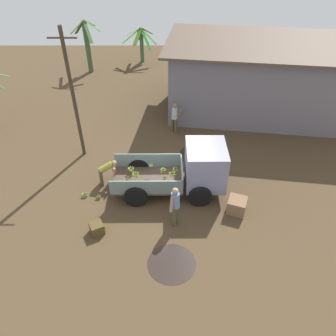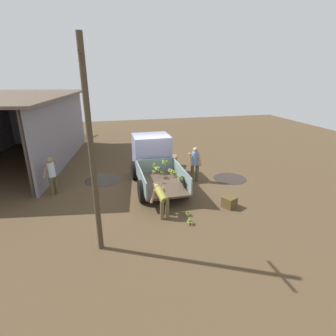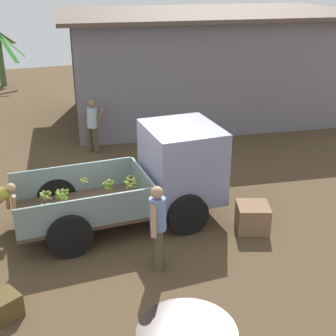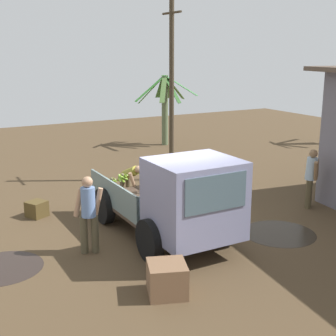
{
  "view_description": "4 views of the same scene",
  "coord_description": "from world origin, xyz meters",
  "px_view_note": "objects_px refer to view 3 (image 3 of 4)",
  "views": [
    {
      "loc": [
        -0.32,
        -10.13,
        9.0
      ],
      "look_at": [
        -0.32,
        -0.13,
        1.1
      ],
      "focal_mm": 35.0,
      "sensor_mm": 36.0,
      "label": 1
    },
    {
      "loc": [
        -10.99,
        1.96,
        4.84
      ],
      "look_at": [
        -0.87,
        -0.48,
        1.07
      ],
      "focal_mm": 28.0,
      "sensor_mm": 36.0,
      "label": 2
    },
    {
      "loc": [
        -2.41,
        -8.94,
        5.23
      ],
      "look_at": [
        0.55,
        -0.8,
        1.46
      ],
      "focal_mm": 50.0,
      "sensor_mm": 36.0,
      "label": 3
    },
    {
      "loc": [
        8.8,
        -4.95,
        4.18
      ],
      "look_at": [
        -0.53,
        0.18,
        1.49
      ],
      "focal_mm": 50.0,
      "sensor_mm": 36.0,
      "label": 4
    }
  ],
  "objects_px": {
    "cargo_truck": "(164,171)",
    "person_foreground_visitor": "(158,224)",
    "wooden_crate_1": "(253,217)",
    "person_bystander_near_shed": "(93,124)",
    "wooden_crate_0": "(5,306)"
  },
  "relations": [
    {
      "from": "person_bystander_near_shed",
      "to": "wooden_crate_0",
      "type": "distance_m",
      "value": 7.32
    },
    {
      "from": "person_bystander_near_shed",
      "to": "wooden_crate_0",
      "type": "relative_size",
      "value": 3.63
    },
    {
      "from": "wooden_crate_1",
      "to": "person_foreground_visitor",
      "type": "bearing_deg",
      "value": -165.89
    },
    {
      "from": "wooden_crate_0",
      "to": "wooden_crate_1",
      "type": "height_order",
      "value": "wooden_crate_1"
    },
    {
      "from": "person_foreground_visitor",
      "to": "cargo_truck",
      "type": "bearing_deg",
      "value": -93.28
    },
    {
      "from": "cargo_truck",
      "to": "wooden_crate_0",
      "type": "bearing_deg",
      "value": -147.33
    },
    {
      "from": "cargo_truck",
      "to": "person_foreground_visitor",
      "type": "distance_m",
      "value": 2.0
    },
    {
      "from": "cargo_truck",
      "to": "wooden_crate_1",
      "type": "distance_m",
      "value": 2.15
    },
    {
      "from": "cargo_truck",
      "to": "wooden_crate_1",
      "type": "xyz_separation_m",
      "value": [
        1.56,
        -1.25,
        -0.79
      ]
    },
    {
      "from": "wooden_crate_1",
      "to": "cargo_truck",
      "type": "bearing_deg",
      "value": 141.35
    },
    {
      "from": "person_bystander_near_shed",
      "to": "wooden_crate_1",
      "type": "height_order",
      "value": "person_bystander_near_shed"
    },
    {
      "from": "person_bystander_near_shed",
      "to": "wooden_crate_1",
      "type": "xyz_separation_m",
      "value": [
        2.25,
        -5.67,
        -0.61
      ]
    },
    {
      "from": "cargo_truck",
      "to": "wooden_crate_0",
      "type": "distance_m",
      "value": 4.3
    },
    {
      "from": "person_foreground_visitor",
      "to": "person_bystander_near_shed",
      "type": "distance_m",
      "value": 6.25
    },
    {
      "from": "cargo_truck",
      "to": "person_foreground_visitor",
      "type": "bearing_deg",
      "value": -113.12
    }
  ]
}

